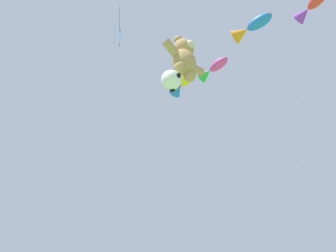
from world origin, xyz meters
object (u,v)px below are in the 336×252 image
Objects in this scene: fish_kite_goldfin at (181,84)px; fish_kite_crimson at (310,7)px; fish_kite_magenta at (212,69)px; fish_kite_cobalt at (250,28)px; teddy_bear_kite at (184,58)px; diamond_kite at (119,22)px; soccer_ball_kite at (171,80)px.

fish_kite_goldfin reaches higher than fish_kite_crimson.
fish_kite_crimson is (0.70, -4.73, 0.44)m from fish_kite_magenta.
fish_kite_goldfin is 0.86× the size of fish_kite_cobalt.
fish_kite_goldfin is at bearing 44.22° from teddy_bear_kite.
diamond_kite is (-4.26, 3.96, 0.09)m from fish_kite_cobalt.
fish_kite_goldfin is at bearing 35.60° from soccer_ball_kite.
fish_kite_magenta is 4.80m from fish_kite_crimson.
fish_kite_goldfin is at bearing 85.48° from fish_kite_magenta.
fish_kite_magenta is 0.92× the size of fish_kite_crimson.
fish_kite_magenta reaches higher than soccer_ball_kite.
diamond_kite reaches higher than soccer_ball_kite.
fish_kite_goldfin reaches higher than fish_kite_magenta.
teddy_bear_kite is 3.74m from diamond_kite.
teddy_bear_kite is 3.83m from fish_kite_cobalt.
teddy_bear_kite is 1.39× the size of fish_kite_goldfin.
diamond_kite reaches higher than fish_kite_magenta.
fish_kite_crimson reaches higher than soccer_ball_kite.
fish_kite_cobalt is (0.04, -2.26, 0.95)m from fish_kite_magenta.
diamond_kite is (-4.22, 1.69, 1.04)m from fish_kite_magenta.
soccer_ball_kite is at bearing 178.60° from fish_kite_magenta.
fish_kite_magenta is at bearing -94.52° from fish_kite_goldfin.
teddy_bear_kite is at bearing 121.66° from fish_kite_crimson.
fish_kite_crimson reaches higher than fish_kite_magenta.
soccer_ball_kite is 0.28× the size of diamond_kite.
fish_kite_magenta is (2.61, -0.06, 3.08)m from soccer_ball_kite.
soccer_ball_kite is 0.51× the size of fish_kite_goldfin.
soccer_ball_kite is 6.80m from fish_kite_crimson.
fish_kite_cobalt is (-0.12, -4.31, 0.08)m from fish_kite_goldfin.
fish_kite_goldfin is 0.56× the size of diamond_kite.
fish_kite_cobalt reaches higher than teddy_bear_kite.
soccer_ball_kite is 0.43× the size of fish_kite_cobalt.
fish_kite_goldfin is at bearing 88.39° from fish_kite_cobalt.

